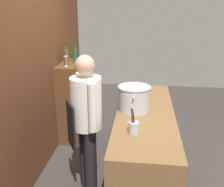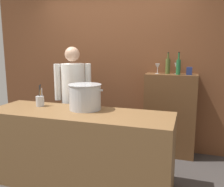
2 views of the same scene
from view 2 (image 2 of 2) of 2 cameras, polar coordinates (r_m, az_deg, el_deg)
ground_plane at (r=3.22m, az=-7.54°, el=-20.02°), size 8.00×8.00×0.00m
brick_back_panel at (r=4.09m, az=0.48°, el=8.62°), size 4.40×0.10×3.00m
prep_counter at (r=3.02m, az=-7.75°, el=-12.61°), size 2.22×0.70×0.90m
bar_cabinet at (r=3.83m, az=13.41°, el=-4.98°), size 0.76×0.32×1.26m
chef at (r=3.60m, az=-9.08°, el=-0.31°), size 0.47×0.41×1.66m
stockpot_large at (r=2.95m, az=-6.35°, el=-0.79°), size 0.46×0.40×0.31m
utensil_crock at (r=3.25m, az=-16.57°, el=-1.63°), size 0.10×0.10×0.28m
wine_bottle_olive at (r=3.75m, az=12.99°, el=6.40°), size 0.07×0.07×0.32m
wine_bottle_green at (r=3.65m, az=15.34°, el=6.14°), size 0.06×0.06×0.33m
wine_glass_tall at (r=3.77m, az=14.90°, el=6.24°), size 0.06×0.06×0.17m
wine_glass_short at (r=3.73m, az=10.67°, el=6.28°), size 0.08×0.08×0.15m
spice_tin_navy at (r=3.67m, az=17.71°, el=5.07°), size 0.08×0.08×0.11m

